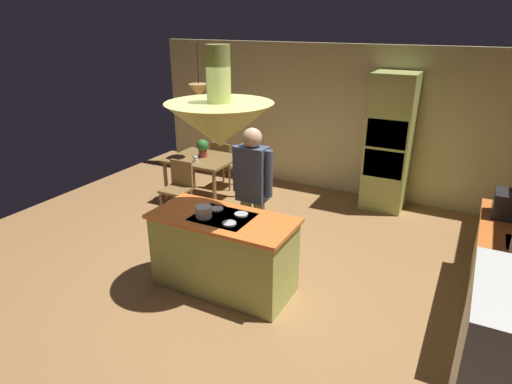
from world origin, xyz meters
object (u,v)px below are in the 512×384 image
(potted_plant_on_table, at_px, (203,147))
(cup_on_table, at_px, (196,159))
(oven_tower, at_px, (389,143))
(kitchen_island, at_px, (224,252))
(person_at_island, at_px, (252,188))
(cooking_pot_on_cooktop, at_px, (204,212))
(chair_by_back_wall, at_px, (224,161))
(chair_facing_island, at_px, (179,185))
(dining_table, at_px, (202,163))

(potted_plant_on_table, relative_size, cup_on_table, 3.33)
(potted_plant_on_table, bearing_deg, oven_tower, 21.30)
(kitchen_island, xyz_separation_m, person_at_island, (0.02, 0.65, 0.56))
(oven_tower, height_order, potted_plant_on_table, oven_tower)
(kitchen_island, height_order, cooking_pot_on_cooktop, cooking_pot_on_cooktop)
(chair_by_back_wall, height_order, potted_plant_on_table, potted_plant_on_table)
(chair_facing_island, bearing_deg, person_at_island, -24.16)
(cup_on_table, height_order, cooking_pot_on_cooktop, cooking_pot_on_cooktop)
(kitchen_island, relative_size, chair_facing_island, 1.87)
(kitchen_island, height_order, cup_on_table, kitchen_island)
(dining_table, distance_m, potted_plant_on_table, 0.27)
(kitchen_island, relative_size, cup_on_table, 18.07)
(dining_table, distance_m, cup_on_table, 0.27)
(potted_plant_on_table, distance_m, cup_on_table, 0.30)
(oven_tower, distance_m, chair_facing_island, 3.39)
(oven_tower, distance_m, potted_plant_on_table, 3.02)
(kitchen_island, bearing_deg, cooking_pot_on_cooktop, -140.91)
(chair_facing_island, xyz_separation_m, potted_plant_on_table, (-0.01, 0.72, 0.42))
(chair_facing_island, xyz_separation_m, chair_by_back_wall, (0.00, 1.35, 0.00))
(person_at_island, relative_size, chair_by_back_wall, 2.02)
(oven_tower, xyz_separation_m, chair_by_back_wall, (-2.80, -0.47, -0.59))
(person_at_island, bearing_deg, oven_tower, 67.46)
(oven_tower, bearing_deg, dining_table, -157.79)
(chair_by_back_wall, relative_size, potted_plant_on_table, 2.90)
(cup_on_table, xyz_separation_m, cooking_pot_on_cooktop, (1.51, -2.00, 0.18))
(dining_table, height_order, person_at_island, person_at_island)
(dining_table, bearing_deg, kitchen_island, -51.01)
(oven_tower, relative_size, person_at_island, 1.24)
(chair_by_back_wall, bearing_deg, person_at_island, 129.03)
(oven_tower, relative_size, cup_on_table, 24.24)
(person_at_island, relative_size, chair_facing_island, 2.02)
(dining_table, relative_size, cooking_pot_on_cooktop, 6.02)
(dining_table, height_order, chair_facing_island, chair_facing_island)
(person_at_island, xyz_separation_m, chair_facing_island, (-1.72, 0.77, -0.51))
(chair_by_back_wall, xyz_separation_m, potted_plant_on_table, (-0.01, -0.63, 0.42))
(person_at_island, bearing_deg, kitchen_island, -92.10)
(chair_facing_island, bearing_deg, cup_on_table, 85.77)
(potted_plant_on_table, height_order, cup_on_table, potted_plant_on_table)
(dining_table, relative_size, potted_plant_on_table, 3.61)
(oven_tower, bearing_deg, person_at_island, -112.54)
(chair_by_back_wall, bearing_deg, cup_on_table, 92.10)
(potted_plant_on_table, relative_size, cooking_pot_on_cooktop, 1.67)
(chair_by_back_wall, relative_size, cup_on_table, 9.67)
(oven_tower, height_order, cup_on_table, oven_tower)
(person_at_island, bearing_deg, cup_on_table, 144.14)
(dining_table, bearing_deg, oven_tower, 22.21)
(dining_table, distance_m, person_at_island, 2.28)
(person_at_island, relative_size, cup_on_table, 19.55)
(person_at_island, height_order, potted_plant_on_table, person_at_island)
(oven_tower, distance_m, cooking_pot_on_cooktop, 3.60)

